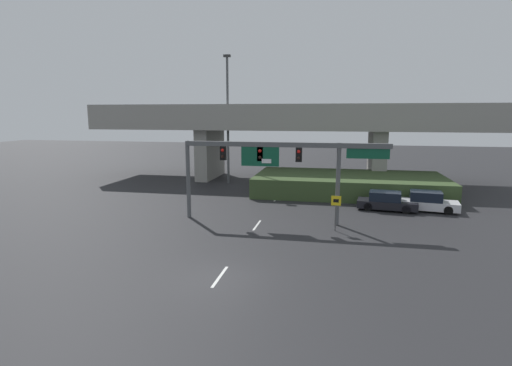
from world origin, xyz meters
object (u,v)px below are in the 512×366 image
(signal_gantry, at_px, (275,158))
(highway_light_pole_near, at_px, (228,117))
(parked_sedan_near_right, at_px, (386,202))
(speed_limit_sign, at_px, (336,208))
(parked_sedan_mid_right, at_px, (427,202))

(signal_gantry, distance_m, highway_light_pole_near, 15.93)
(signal_gantry, bearing_deg, parked_sedan_near_right, 32.62)
(highway_light_pole_near, bearing_deg, speed_limit_sign, -54.24)
(signal_gantry, distance_m, speed_limit_sign, 5.13)
(parked_sedan_near_right, height_order, parked_sedan_mid_right, parked_sedan_mid_right)
(speed_limit_sign, xyz_separation_m, parked_sedan_mid_right, (6.75, 6.75, -0.82))
(parked_sedan_near_right, bearing_deg, speed_limit_sign, -113.31)
(highway_light_pole_near, xyz_separation_m, parked_sedan_near_right, (14.90, -9.04, -6.24))
(signal_gantry, height_order, speed_limit_sign, signal_gantry)
(highway_light_pole_near, distance_m, parked_sedan_mid_right, 20.84)
(speed_limit_sign, relative_size, highway_light_pole_near, 0.18)
(speed_limit_sign, height_order, parked_sedan_near_right, speed_limit_sign)
(speed_limit_sign, relative_size, parked_sedan_near_right, 0.50)
(signal_gantry, bearing_deg, highway_light_pole_near, 116.86)
(speed_limit_sign, height_order, highway_light_pole_near, highway_light_pole_near)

